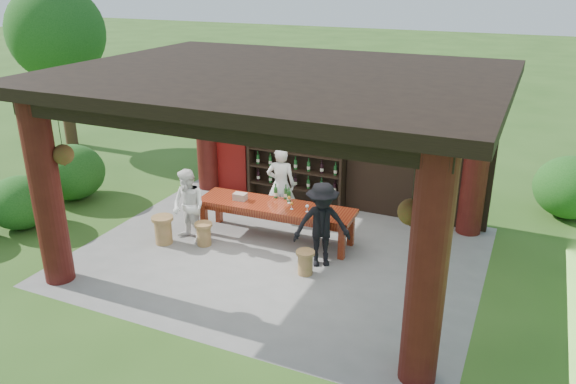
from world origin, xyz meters
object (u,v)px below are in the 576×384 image
at_px(stool_near_left, 204,233).
at_px(guest_woman, 189,206).
at_px(host, 281,185).
at_px(napkin_basket, 240,197).
at_px(tasting_table, 276,210).
at_px(stool_far_left, 163,229).
at_px(guest_man, 322,225).
at_px(stool_near_right, 305,262).
at_px(wine_shelf, 296,162).

height_order(stool_near_left, guest_woman, guest_woman).
distance_m(host, napkin_basket, 1.03).
bearing_deg(tasting_table, stool_far_left, -150.94).
relative_size(tasting_table, guest_man, 2.00).
height_order(stool_near_left, stool_near_right, stool_near_left).
distance_m(stool_near_right, guest_man, 0.73).
distance_m(wine_shelf, tasting_table, 1.93).
distance_m(stool_near_right, guest_woman, 2.68).
height_order(tasting_table, stool_far_left, tasting_table).
bearing_deg(host, stool_far_left, 34.08).
height_order(host, napkin_basket, host).
bearing_deg(host, napkin_basket, 46.97).
xyz_separation_m(stool_far_left, napkin_basket, (1.19, 1.02, 0.52)).
relative_size(guest_woman, guest_man, 0.93).
bearing_deg(stool_near_right, napkin_basket, 151.65).
bearing_deg(tasting_table, napkin_basket, -175.08).
distance_m(wine_shelf, guest_woman, 2.89).
xyz_separation_m(host, napkin_basket, (-0.49, -0.91, -0.01)).
bearing_deg(stool_far_left, guest_woman, 35.23).
distance_m(tasting_table, stool_near_left, 1.49).
bearing_deg(stool_far_left, guest_man, 8.31).
bearing_deg(stool_near_right, guest_man, 73.01).
bearing_deg(guest_man, stool_far_left, 159.52).
xyz_separation_m(wine_shelf, host, (0.10, -1.01, -0.19)).
bearing_deg(stool_near_left, guest_woman, 173.30).
xyz_separation_m(stool_far_left, host, (1.68, 1.93, 0.53)).
bearing_deg(guest_woman, tasting_table, 43.38).
bearing_deg(stool_near_left, guest_man, 4.82).
relative_size(tasting_table, napkin_basket, 12.37).
xyz_separation_m(tasting_table, stool_far_left, (-1.96, -1.09, -0.33)).
xyz_separation_m(tasting_table, guest_man, (1.22, -0.62, 0.17)).
height_order(stool_far_left, guest_woman, guest_woman).
relative_size(tasting_table, stool_far_left, 5.65).
height_order(tasting_table, napkin_basket, napkin_basket).
distance_m(stool_near_left, stool_near_right, 2.28).
height_order(guest_woman, guest_man, guest_man).
bearing_deg(tasting_table, stool_near_right, -44.50).
relative_size(host, guest_man, 1.04).
relative_size(wine_shelf, host, 1.39).
bearing_deg(stool_far_left, stool_near_left, 18.65).
relative_size(stool_far_left, guest_woman, 0.38).
distance_m(tasting_table, stool_far_left, 2.27).
xyz_separation_m(stool_near_right, napkin_basket, (-1.85, 1.00, 0.58)).
distance_m(guest_woman, guest_man, 2.75).
bearing_deg(stool_far_left, host, 49.05).
distance_m(tasting_table, guest_man, 1.38).
height_order(stool_far_left, napkin_basket, napkin_basket).
xyz_separation_m(stool_near_left, stool_far_left, (-0.78, -0.26, 0.05)).
xyz_separation_m(wine_shelf, stool_near_right, (1.46, -2.91, -0.79)).
bearing_deg(host, stool_near_right, 110.59).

